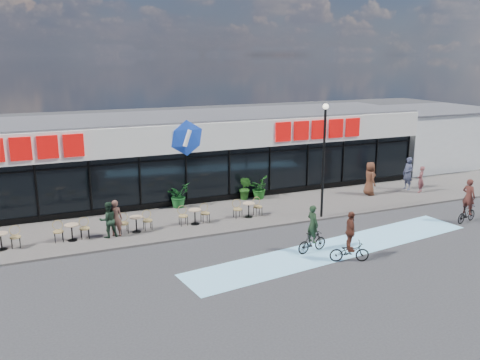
% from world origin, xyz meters
% --- Properties ---
extents(ground, '(120.00, 120.00, 0.00)m').
position_xyz_m(ground, '(0.00, 0.00, 0.00)').
color(ground, '#28282B').
rests_on(ground, ground).
extents(sidewalk, '(44.00, 5.00, 0.10)m').
position_xyz_m(sidewalk, '(0.00, 4.50, 0.05)').
color(sidewalk, '#514B47').
rests_on(sidewalk, ground).
extents(bike_lane, '(14.17, 4.13, 0.01)m').
position_xyz_m(bike_lane, '(4.00, -1.50, 0.01)').
color(bike_lane, '#80CAF2').
rests_on(bike_lane, ground).
extents(building, '(30.60, 6.57, 4.75)m').
position_xyz_m(building, '(-0.00, 9.93, 2.34)').
color(building, black).
rests_on(building, ground).
extents(neighbour_building, '(9.20, 7.20, 4.11)m').
position_xyz_m(neighbour_building, '(20.50, 11.00, 2.06)').
color(neighbour_building, white).
rests_on(neighbour_building, ground).
extents(lamp_post, '(0.28, 0.28, 5.66)m').
position_xyz_m(lamp_post, '(5.60, 2.30, 3.43)').
color(lamp_post, black).
rests_on(lamp_post, sidewalk).
extents(bistro_set_1, '(1.54, 0.62, 0.90)m').
position_xyz_m(bistro_set_1, '(-9.08, 3.74, 0.56)').
color(bistro_set_1, tan).
rests_on(bistro_set_1, sidewalk).
extents(bistro_set_2, '(1.54, 0.62, 0.90)m').
position_xyz_m(bistro_set_2, '(-6.27, 3.74, 0.56)').
color(bistro_set_2, tan).
rests_on(bistro_set_2, sidewalk).
extents(bistro_set_3, '(1.54, 0.62, 0.90)m').
position_xyz_m(bistro_set_3, '(-3.45, 3.74, 0.56)').
color(bistro_set_3, tan).
rests_on(bistro_set_3, sidewalk).
extents(bistro_set_4, '(1.54, 0.62, 0.90)m').
position_xyz_m(bistro_set_4, '(-0.63, 3.74, 0.56)').
color(bistro_set_4, tan).
rests_on(bistro_set_4, sidewalk).
extents(bistro_set_5, '(1.54, 0.62, 0.90)m').
position_xyz_m(bistro_set_5, '(2.19, 3.74, 0.56)').
color(bistro_set_5, tan).
rests_on(bistro_set_5, sidewalk).
extents(potted_plant_left, '(1.55, 1.52, 1.31)m').
position_xyz_m(potted_plant_left, '(-0.54, 6.74, 0.76)').
color(potted_plant_left, '#164F1E').
rests_on(potted_plant_left, sidewalk).
extents(potted_plant_mid, '(0.83, 0.90, 1.33)m').
position_xyz_m(potted_plant_mid, '(3.30, 6.61, 0.77)').
color(potted_plant_mid, '#225518').
rests_on(potted_plant_mid, sidewalk).
extents(potted_plant_right, '(1.41, 1.46, 1.25)m').
position_xyz_m(potted_plant_right, '(4.10, 6.56, 0.73)').
color(potted_plant_right, '#184E16').
rests_on(potted_plant_right, sidewalk).
extents(patron_left, '(0.72, 0.62, 1.67)m').
position_xyz_m(patron_left, '(-4.38, 3.51, 0.94)').
color(patron_left, '#4F3128').
rests_on(patron_left, sidewalk).
extents(patron_right, '(0.90, 0.76, 1.63)m').
position_xyz_m(patron_right, '(-4.72, 3.45, 0.92)').
color(patron_right, black).
rests_on(patron_right, sidewalk).
extents(pedestrian_a, '(0.51, 0.74, 1.97)m').
position_xyz_m(pedestrian_a, '(13.21, 4.84, 1.09)').
color(pedestrian_a, '#33384F').
rests_on(pedestrian_a, sidewalk).
extents(pedestrian_b, '(0.76, 1.03, 1.94)m').
position_xyz_m(pedestrian_b, '(10.36, 4.75, 1.07)').
color(pedestrian_b, '#482719').
rests_on(pedestrian_b, sidewalk).
extents(pedestrian_c, '(0.69, 0.64, 1.57)m').
position_xyz_m(pedestrian_c, '(13.47, 4.02, 0.89)').
color(pedestrian_c, brown).
rests_on(pedestrian_c, sidewalk).
extents(cyclist_a, '(1.55, 0.70, 2.04)m').
position_xyz_m(cyclist_a, '(2.83, -1.41, 0.75)').
color(cyclist_a, black).
rests_on(cyclist_a, ground).
extents(cyclist_b, '(1.53, 0.74, 2.21)m').
position_xyz_m(cyclist_b, '(11.82, -1.03, 0.86)').
color(cyclist_b, black).
rests_on(cyclist_b, ground).
extents(cyclist_c, '(1.67, 1.08, 2.08)m').
position_xyz_m(cyclist_c, '(3.68, -2.85, 0.81)').
color(cyclist_c, black).
rests_on(cyclist_c, ground).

